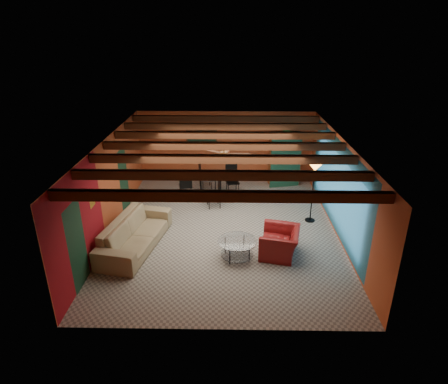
{
  "coord_description": "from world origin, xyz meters",
  "views": [
    {
      "loc": [
        0.18,
        -9.84,
        5.49
      ],
      "look_at": [
        0.0,
        0.2,
        1.15
      ],
      "focal_mm": 30.57,
      "sensor_mm": 36.0,
      "label": 1
    }
  ],
  "objects_px": {
    "floor_lamp": "(313,193)",
    "potted_plant": "(287,128)",
    "coffee_table": "(237,249)",
    "armoire": "(285,160)",
    "vase": "(209,164)",
    "armchair": "(280,242)",
    "dining_table": "(209,182)",
    "sofa": "(135,233)"
  },
  "relations": [
    {
      "from": "coffee_table",
      "to": "potted_plant",
      "type": "relative_size",
      "value": 2.1
    },
    {
      "from": "armchair",
      "to": "floor_lamp",
      "type": "bearing_deg",
      "value": 161.27
    },
    {
      "from": "coffee_table",
      "to": "dining_table",
      "type": "height_order",
      "value": "dining_table"
    },
    {
      "from": "floor_lamp",
      "to": "potted_plant",
      "type": "distance_m",
      "value": 3.29
    },
    {
      "from": "sofa",
      "to": "armoire",
      "type": "relative_size",
      "value": 1.46
    },
    {
      "from": "sofa",
      "to": "floor_lamp",
      "type": "bearing_deg",
      "value": -61.22
    },
    {
      "from": "sofa",
      "to": "coffee_table",
      "type": "xyz_separation_m",
      "value": [
        2.74,
        -0.51,
        -0.15
      ]
    },
    {
      "from": "armchair",
      "to": "vase",
      "type": "bearing_deg",
      "value": -138.38
    },
    {
      "from": "coffee_table",
      "to": "dining_table",
      "type": "distance_m",
      "value": 3.99
    },
    {
      "from": "coffee_table",
      "to": "armoire",
      "type": "distance_m",
      "value": 5.49
    },
    {
      "from": "potted_plant",
      "to": "sofa",
      "type": "bearing_deg",
      "value": -134.69
    },
    {
      "from": "armoire",
      "to": "vase",
      "type": "bearing_deg",
      "value": -167.2
    },
    {
      "from": "armoire",
      "to": "coffee_table",
      "type": "bearing_deg",
      "value": -121.43
    },
    {
      "from": "floor_lamp",
      "to": "potted_plant",
      "type": "height_order",
      "value": "potted_plant"
    },
    {
      "from": "armchair",
      "to": "coffee_table",
      "type": "height_order",
      "value": "armchair"
    },
    {
      "from": "sofa",
      "to": "vase",
      "type": "xyz_separation_m",
      "value": [
        1.82,
        3.36,
        0.8
      ]
    },
    {
      "from": "coffee_table",
      "to": "potted_plant",
      "type": "distance_m",
      "value": 5.77
    },
    {
      "from": "floor_lamp",
      "to": "vase",
      "type": "relative_size",
      "value": 9.61
    },
    {
      "from": "sofa",
      "to": "coffee_table",
      "type": "relative_size",
      "value": 2.78
    },
    {
      "from": "sofa",
      "to": "vase",
      "type": "distance_m",
      "value": 3.9
    },
    {
      "from": "potted_plant",
      "to": "armchair",
      "type": "bearing_deg",
      "value": -98.31
    },
    {
      "from": "dining_table",
      "to": "armoire",
      "type": "distance_m",
      "value": 3.06
    },
    {
      "from": "sofa",
      "to": "dining_table",
      "type": "xyz_separation_m",
      "value": [
        1.82,
        3.36,
        0.15
      ]
    },
    {
      "from": "sofa",
      "to": "armchair",
      "type": "xyz_separation_m",
      "value": [
        3.85,
        -0.32,
        -0.05
      ]
    },
    {
      "from": "armchair",
      "to": "dining_table",
      "type": "distance_m",
      "value": 4.21
    },
    {
      "from": "floor_lamp",
      "to": "potted_plant",
      "type": "relative_size",
      "value": 3.9
    },
    {
      "from": "sofa",
      "to": "coffee_table",
      "type": "distance_m",
      "value": 2.79
    },
    {
      "from": "sofa",
      "to": "vase",
      "type": "relative_size",
      "value": 14.38
    },
    {
      "from": "coffee_table",
      "to": "floor_lamp",
      "type": "relative_size",
      "value": 0.54
    },
    {
      "from": "coffee_table",
      "to": "armoire",
      "type": "bearing_deg",
      "value": 70.31
    },
    {
      "from": "dining_table",
      "to": "armoire",
      "type": "relative_size",
      "value": 1.11
    },
    {
      "from": "dining_table",
      "to": "floor_lamp",
      "type": "bearing_deg",
      "value": -28.78
    },
    {
      "from": "coffee_table",
      "to": "armchair",
      "type": "bearing_deg",
      "value": 9.67
    },
    {
      "from": "coffee_table",
      "to": "vase",
      "type": "xyz_separation_m",
      "value": [
        -0.92,
        3.87,
        0.95
      ]
    },
    {
      "from": "sofa",
      "to": "floor_lamp",
      "type": "distance_m",
      "value": 5.3
    },
    {
      "from": "coffee_table",
      "to": "potted_plant",
      "type": "bearing_deg",
      "value": 70.31
    },
    {
      "from": "armoire",
      "to": "vase",
      "type": "distance_m",
      "value": 3.04
    },
    {
      "from": "vase",
      "to": "armoire",
      "type": "bearing_deg",
      "value": 24.55
    },
    {
      "from": "potted_plant",
      "to": "vase",
      "type": "distance_m",
      "value": 3.18
    },
    {
      "from": "armoire",
      "to": "floor_lamp",
      "type": "xyz_separation_m",
      "value": [
        0.45,
        -3.02,
        -0.03
      ]
    },
    {
      "from": "sofa",
      "to": "vase",
      "type": "height_order",
      "value": "vase"
    },
    {
      "from": "armoire",
      "to": "floor_lamp",
      "type": "height_order",
      "value": "armoire"
    }
  ]
}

